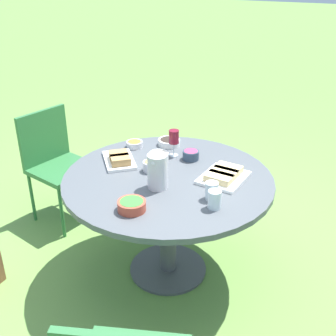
# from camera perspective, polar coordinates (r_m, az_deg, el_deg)

# --- Properties ---
(ground_plane) EXTENTS (40.00, 40.00, 0.00)m
(ground_plane) POSITION_cam_1_polar(r_m,az_deg,el_deg) (3.01, -0.00, -13.52)
(ground_plane) COLOR #668E42
(dining_table) EXTENTS (1.30, 1.30, 0.73)m
(dining_table) POSITION_cam_1_polar(r_m,az_deg,el_deg) (2.65, -0.00, -3.20)
(dining_table) COLOR #4C4C51
(dining_table) RESTS_ON ground_plane
(chair_near_left) EXTENTS (0.53, 0.51, 0.89)m
(chair_near_left) POSITION_cam_1_polar(r_m,az_deg,el_deg) (3.43, -15.02, 1.34)
(chair_near_left) COLOR #2D6B38
(chair_near_left) RESTS_ON ground_plane
(water_pitcher) EXTENTS (0.13, 0.12, 0.21)m
(water_pitcher) POSITION_cam_1_polar(r_m,az_deg,el_deg) (2.43, -1.39, -0.48)
(water_pitcher) COLOR silver
(water_pitcher) RESTS_ON dining_table
(wine_glass) EXTENTS (0.07, 0.07, 0.19)m
(wine_glass) POSITION_cam_1_polar(r_m,az_deg,el_deg) (2.82, 0.80, 4.12)
(wine_glass) COLOR silver
(wine_glass) RESTS_ON dining_table
(platter_bread_main) EXTENTS (0.36, 0.34, 0.07)m
(platter_bread_main) POSITION_cam_1_polar(r_m,az_deg,el_deg) (2.78, -6.61, 1.21)
(platter_bread_main) COLOR white
(platter_bread_main) RESTS_ON dining_table
(platter_charcuterie) EXTENTS (0.33, 0.28, 0.06)m
(platter_charcuterie) POSITION_cam_1_polar(r_m,az_deg,el_deg) (2.58, 7.54, -0.98)
(platter_charcuterie) COLOR white
(platter_charcuterie) RESTS_ON dining_table
(bowl_fries) EXTENTS (0.10, 0.10, 0.06)m
(bowl_fries) POSITION_cam_1_polar(r_m,az_deg,el_deg) (2.66, -2.38, 0.33)
(bowl_fries) COLOR silver
(bowl_fries) RESTS_ON dining_table
(bowl_salad) EXTENTS (0.15, 0.15, 0.06)m
(bowl_salad) POSITION_cam_1_polar(r_m,az_deg,el_deg) (2.26, -4.94, -5.02)
(bowl_salad) COLOR #B74733
(bowl_salad) RESTS_ON dining_table
(bowl_olives) EXTENTS (0.16, 0.16, 0.04)m
(bowl_olives) POSITION_cam_1_polar(r_m,az_deg,el_deg) (3.03, 0.14, 3.56)
(bowl_olives) COLOR white
(bowl_olives) RESTS_ON dining_table
(bowl_dip_red) EXTENTS (0.11, 0.11, 0.06)m
(bowl_dip_red) POSITION_cam_1_polar(r_m,az_deg,el_deg) (2.81, 3.11, 1.83)
(bowl_dip_red) COLOR #334256
(bowl_dip_red) RESTS_ON dining_table
(bowl_dip_cream) EXTENTS (0.13, 0.13, 0.06)m
(bowl_dip_cream) POSITION_cam_1_polar(r_m,az_deg,el_deg) (2.80, -1.22, 1.66)
(bowl_dip_cream) COLOR white
(bowl_dip_cream) RESTS_ON dining_table
(bowl_roasted_veg) EXTENTS (0.12, 0.12, 0.04)m
(bowl_roasted_veg) POSITION_cam_1_polar(r_m,az_deg,el_deg) (3.01, -4.57, 3.27)
(bowl_roasted_veg) COLOR silver
(bowl_roasted_veg) RESTS_ON dining_table
(cup_water_near) EXTENTS (0.07, 0.07, 0.10)m
(cup_water_near) POSITION_cam_1_polar(r_m,az_deg,el_deg) (2.27, 6.32, -4.26)
(cup_water_near) COLOR silver
(cup_water_near) RESTS_ON dining_table
(cup_water_far) EXTENTS (0.07, 0.07, 0.10)m
(cup_water_far) POSITION_cam_1_polar(r_m,az_deg,el_deg) (2.35, 5.94, -3.09)
(cup_water_far) COLOR silver
(cup_water_far) RESTS_ON dining_table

